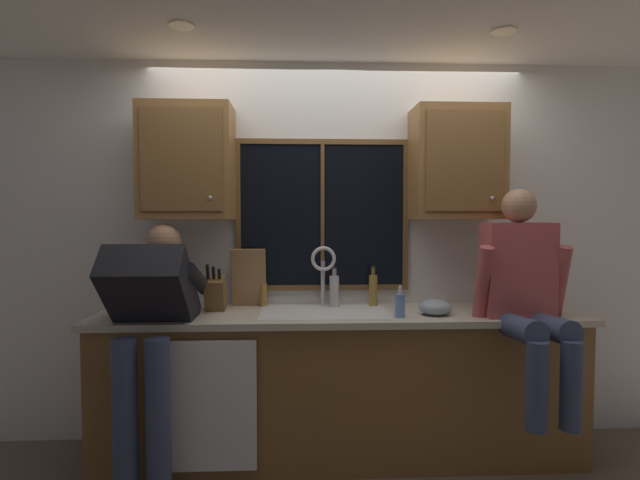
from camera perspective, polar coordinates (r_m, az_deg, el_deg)
name	(u,v)px	position (r m, az deg, el deg)	size (l,w,h in m)	color
back_wall	(336,251)	(3.37, 1.84, -1.32)	(5.34, 0.12, 2.55)	silver
ceiling_downlight_left	(182,26)	(2.94, -15.95, 23.11)	(0.14, 0.14, 0.01)	#FFEAB2
ceiling_downlight_right	(504,31)	(3.09, 20.82, 21.99)	(0.14, 0.14, 0.01)	#FFEAB2
window_glass	(322,215)	(3.28, 0.28, 2.94)	(1.10, 0.02, 0.95)	black
window_frame_top	(322,142)	(3.31, 0.30, 11.50)	(1.17, 0.02, 0.04)	brown
window_frame_bottom	(322,288)	(3.31, 0.29, -5.62)	(1.17, 0.02, 0.04)	brown
window_frame_left	(238,215)	(3.29, -9.63, 2.90)	(0.04, 0.02, 0.95)	brown
window_frame_right	(406,215)	(3.35, 10.05, 2.90)	(0.04, 0.02, 0.95)	brown
window_mullion_center	(322,215)	(3.27, 0.30, 2.94)	(0.02, 0.02, 0.95)	brown
lower_cabinet_run	(340,387)	(3.20, 2.32, -16.89)	(2.94, 0.58, 0.88)	brown
countertop	(340,315)	(3.05, 2.37, -8.87)	(3.00, 0.62, 0.04)	beige
dishwasher_front	(203,406)	(2.93, -13.64, -18.48)	(0.60, 0.02, 0.74)	white
upper_cabinet_left	(188,162)	(3.21, -15.33, 8.83)	(0.57, 0.36, 0.72)	olive
upper_cabinet_right	(456,164)	(3.30, 15.77, 8.66)	(0.57, 0.36, 0.72)	olive
sink	(325,328)	(3.07, 0.56, -10.27)	(0.80, 0.46, 0.21)	silver
faucet	(324,269)	(3.19, 0.52, -3.38)	(0.18, 0.09, 0.40)	silver
person_standing	(151,322)	(2.89, -19.30, -9.06)	(0.53, 0.72, 1.47)	#384260
person_sitting_on_counter	(525,288)	(3.04, 23.00, -5.23)	(0.54, 0.60, 1.26)	#384260
knife_block	(215,294)	(3.14, -12.24, -6.22)	(0.12, 0.18, 0.32)	brown
cutting_board	(249,278)	(3.24, -8.39, -4.42)	(0.23, 0.02, 0.39)	#997047
mixing_bowl	(435,307)	(3.05, 13.39, -7.71)	(0.20, 0.20, 0.10)	#8C99A8
soap_dispenser	(400,305)	(2.93, 9.38, -7.56)	(0.06, 0.07, 0.19)	#668CCC
bottle_green_glass	(334,290)	(3.21, 1.69, -5.93)	(0.06, 0.06, 0.27)	#B7B7BC
bottle_tall_clear	(263,294)	(3.26, -6.70, -6.30)	(0.05, 0.05, 0.20)	olive
bottle_amber_small	(373,289)	(3.26, 6.28, -5.79)	(0.06, 0.06, 0.27)	olive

